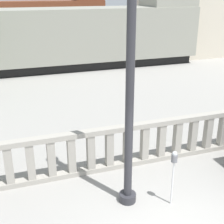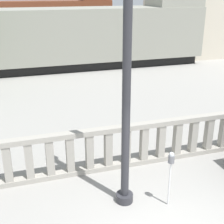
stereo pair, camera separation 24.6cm
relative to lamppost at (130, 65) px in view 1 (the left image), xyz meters
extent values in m
cube|color=#9E998E|center=(0.31, 1.49, -3.25)|extent=(12.96, 0.24, 0.14)
cube|color=#9E998E|center=(0.31, 1.49, -2.11)|extent=(12.96, 0.24, 0.14)
cube|color=#9E998E|center=(-2.60, 1.49, -2.68)|extent=(0.20, 0.20, 0.99)
cube|color=#9E998E|center=(-2.07, 1.49, -2.68)|extent=(0.20, 0.20, 0.99)
cube|color=#9E998E|center=(-1.54, 1.49, -2.68)|extent=(0.20, 0.20, 0.99)
cube|color=#9E998E|center=(-1.01, 1.49, -2.68)|extent=(0.20, 0.20, 0.99)
cube|color=#9E998E|center=(-0.48, 1.49, -2.68)|extent=(0.20, 0.20, 0.99)
cube|color=#9E998E|center=(0.04, 1.49, -2.68)|extent=(0.20, 0.20, 0.99)
cube|color=#9E998E|center=(0.57, 1.49, -2.68)|extent=(0.20, 0.20, 0.99)
cube|color=#9E998E|center=(1.10, 1.49, -2.68)|extent=(0.20, 0.20, 0.99)
cube|color=#9E998E|center=(1.63, 1.49, -2.68)|extent=(0.20, 0.20, 0.99)
cube|color=#9E998E|center=(2.16, 1.49, -2.68)|extent=(0.20, 0.20, 0.99)
cube|color=#9E998E|center=(2.69, 1.49, -2.68)|extent=(0.20, 0.20, 0.99)
cube|color=#9E998E|center=(3.22, 1.49, -2.68)|extent=(0.20, 0.20, 0.99)
cube|color=#9E998E|center=(3.75, 1.49, -2.68)|extent=(0.20, 0.20, 0.99)
cylinder|color=#2D2D33|center=(0.00, 0.00, -3.22)|extent=(0.41, 0.41, 0.20)
cylinder|color=#2D2D33|center=(0.00, 0.00, -0.16)|extent=(0.18, 0.18, 5.92)
cylinder|color=silver|center=(0.93, -0.43, -2.75)|extent=(0.04, 0.04, 1.13)
cylinder|color=slate|center=(0.93, -0.43, -2.10)|extent=(0.14, 0.14, 0.17)
sphere|color=#B2B7BC|center=(0.93, -0.43, -1.98)|extent=(0.12, 0.12, 0.12)
cube|color=gray|center=(8.21, 13.64, 0.63)|extent=(3.00, 2.70, 0.60)
camera|label=1|loc=(-2.35, -5.70, 1.42)|focal=50.00mm
camera|label=2|loc=(-2.12, -5.78, 1.42)|focal=50.00mm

